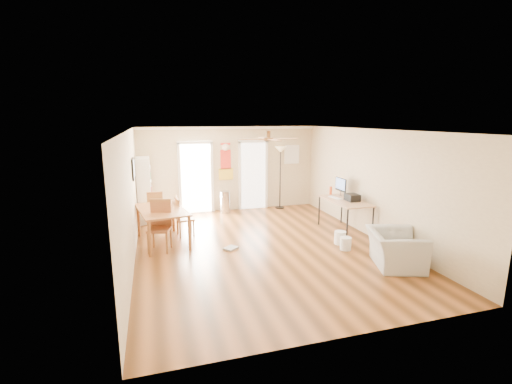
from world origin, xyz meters
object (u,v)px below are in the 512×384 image
object	(u,v)px
bookshelf	(144,190)
dining_table	(163,226)
armchair	(395,249)
wastebasket_a	(346,243)
trash_can	(225,202)
dining_chair_right_a	(184,214)
dining_chair_near	(159,226)
computer_desk	(344,216)
dining_chair_far	(156,209)
wastebasket_b	(340,238)
dining_chair_right_b	(185,217)
printer	(352,197)
torchiere_lamp	(280,178)

from	to	relation	value
bookshelf	dining_table	world-z (taller)	bookshelf
armchair	wastebasket_a	bearing A→B (deg)	42.48
trash_can	wastebasket_a	size ratio (longest dim) A/B	2.36
dining_table	dining_chair_right_a	size ratio (longest dim) A/B	1.74
dining_chair_right_a	wastebasket_a	size ratio (longest dim) A/B	3.29
dining_chair_near	trash_can	world-z (taller)	dining_chair_near
dining_table	dining_chair_near	xyz separation A→B (m)	(-0.08, -0.51, 0.15)
trash_can	computer_desk	world-z (taller)	computer_desk
dining_chair_far	wastebasket_a	size ratio (longest dim) A/B	3.43
armchair	wastebasket_b	bearing A→B (deg)	34.40
dining_table	dining_chair_right_a	distance (m)	0.90
dining_chair_far	dining_chair_right_b	bearing A→B (deg)	129.05
bookshelf	wastebasket_b	distance (m)	5.40
dining_chair_far	dining_chair_right_a	bearing A→B (deg)	140.76
bookshelf	dining_chair_near	distance (m)	2.49
dining_chair_right_b	armchair	bearing A→B (deg)	-135.88
dining_chair_far	printer	bearing A→B (deg)	162.89
bookshelf	trash_can	distance (m)	2.41
computer_desk	printer	world-z (taller)	printer
dining_chair_right_a	wastebasket_b	distance (m)	3.90
trash_can	computer_desk	size ratio (longest dim) A/B	0.44
bookshelf	dining_chair_right_b	world-z (taller)	bookshelf
dining_table	trash_can	size ratio (longest dim) A/B	2.43
dining_chair_right_a	dining_chair_right_b	bearing A→B (deg)	-176.79
dining_chair_right_b	dining_chair_far	size ratio (longest dim) A/B	0.98
trash_can	torchiere_lamp	xyz separation A→B (m)	(1.81, 0.07, 0.66)
trash_can	wastebasket_b	distance (m)	4.00
bookshelf	dining_chair_right_a	xyz separation A→B (m)	(0.95, -1.22, -0.43)
dining_chair_right_b	wastebasket_b	distance (m)	3.74
bookshelf	dining_chair_right_b	bearing A→B (deg)	-39.38
dining_table	dining_chair_right_b	bearing A→B (deg)	34.36
dining_chair_right_b	wastebasket_a	world-z (taller)	dining_chair_right_b
dining_chair_right_b	trash_can	size ratio (longest dim) A/B	1.42
torchiere_lamp	dining_chair_right_a	bearing A→B (deg)	-153.52
dining_table	wastebasket_b	distance (m)	4.11
printer	armchair	world-z (taller)	printer
dining_chair_far	torchiere_lamp	size ratio (longest dim) A/B	0.49
wastebasket_b	bookshelf	bearing A→B (deg)	143.64
bookshelf	torchiere_lamp	bearing A→B (deg)	24.27
armchair	printer	bearing A→B (deg)	10.89
wastebasket_a	wastebasket_b	world-z (taller)	wastebasket_b
dining_chair_far	trash_can	distance (m)	2.22
wastebasket_a	armchair	bearing A→B (deg)	-66.50
dining_chair_right_b	trash_can	distance (m)	2.31
dining_chair_near	armchair	bearing A→B (deg)	-10.02
dining_chair_far	computer_desk	bearing A→B (deg)	163.51
trash_can	dining_chair_far	bearing A→B (deg)	-156.88
wastebasket_b	trash_can	bearing A→B (deg)	119.81
trash_can	computer_desk	bearing A→B (deg)	-46.31
armchair	bookshelf	bearing A→B (deg)	64.66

